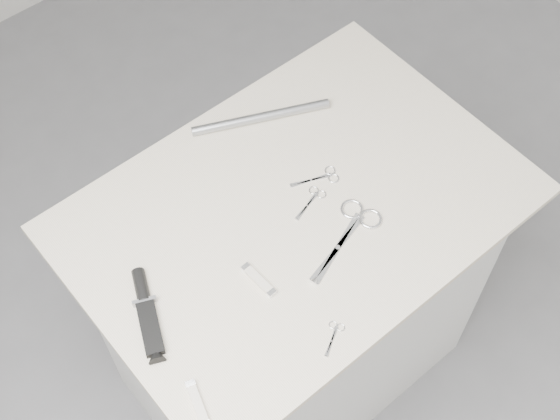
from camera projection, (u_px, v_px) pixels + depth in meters
ground at (291, 364)px, 2.51m from camera, size 4.00×4.00×0.01m
plinth at (293, 301)px, 2.13m from camera, size 0.90×0.60×0.90m
display_board at (296, 209)px, 1.75m from camera, size 1.00×0.70×0.02m
large_shears at (353, 226)px, 1.71m from camera, size 0.23×0.12×0.01m
embroidery_scissors_a at (312, 199)px, 1.75m from camera, size 0.10×0.05×0.00m
embroidery_scissors_b at (322, 177)px, 1.78m from camera, size 0.11×0.07×0.00m
tiny_scissors at (334, 334)px, 1.57m from camera, size 0.08×0.06×0.00m
sheathed_knife at (146, 309)px, 1.59m from camera, size 0.11×0.19×0.03m
pocket_knife_a at (259, 280)px, 1.63m from camera, size 0.02×0.09×0.01m
pocket_knife_b at (198, 404)px, 1.49m from camera, size 0.05×0.10×0.01m
metal_rail at (261, 117)px, 1.87m from camera, size 0.32×0.16×0.02m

